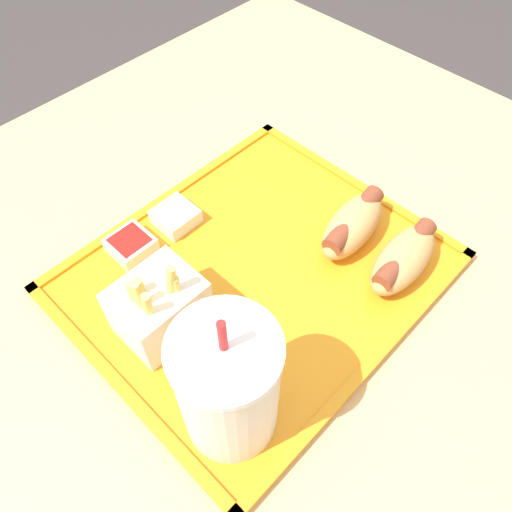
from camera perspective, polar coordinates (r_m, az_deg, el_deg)
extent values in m
plane|color=#383333|center=(1.26, 1.50, -21.28)|extent=(8.00, 8.00, 0.00)
cube|color=tan|center=(0.91, 1.99, -15.19)|extent=(1.01, 0.98, 0.72)
cube|color=orange|center=(0.59, 0.00, -2.05)|extent=(0.40, 0.34, 0.01)
cube|color=orange|center=(0.67, -10.36, 6.53)|extent=(0.40, 0.01, 0.00)
cube|color=orange|center=(0.54, 13.07, -11.74)|extent=(0.40, 0.01, 0.00)
cube|color=orange|center=(0.69, 11.57, 8.00)|extent=(0.01, 0.34, 0.00)
cube|color=orange|center=(0.53, -15.31, -14.04)|extent=(0.01, 0.34, 0.00)
cylinder|color=silver|center=(0.44, -3.17, -14.91)|extent=(0.09, 0.09, 0.14)
cylinder|color=white|center=(0.37, -3.68, -10.65)|extent=(0.09, 0.09, 0.01)
cylinder|color=red|center=(0.35, -3.86, -9.11)|extent=(0.01, 0.01, 0.03)
ellipsoid|color=tan|center=(0.59, 16.45, -0.34)|extent=(0.12, 0.06, 0.05)
cylinder|color=brown|center=(0.58, 16.69, 0.29)|extent=(0.11, 0.03, 0.02)
ellipsoid|color=tan|center=(0.61, 10.96, 3.46)|extent=(0.12, 0.07, 0.05)
cylinder|color=brown|center=(0.60, 11.12, 4.12)|extent=(0.11, 0.04, 0.02)
cube|color=silver|center=(0.53, -10.99, -5.84)|extent=(0.09, 0.07, 0.07)
cylinder|color=#EACC60|center=(0.49, -12.02, -6.64)|extent=(0.01, 0.01, 0.07)
cylinder|color=#EACC60|center=(0.50, -9.74, -4.05)|extent=(0.02, 0.02, 0.07)
cylinder|color=#EACC60|center=(0.51, -12.86, -4.54)|extent=(0.01, 0.01, 0.06)
cylinder|color=#EACC60|center=(0.49, -12.93, -5.50)|extent=(0.01, 0.02, 0.06)
cylinder|color=#EACC60|center=(0.50, -8.99, -4.50)|extent=(0.01, 0.01, 0.06)
cylinder|color=#EACC60|center=(0.50, -13.48, -5.52)|extent=(0.02, 0.02, 0.06)
cube|color=silver|center=(0.63, -9.17, 4.47)|extent=(0.05, 0.05, 0.02)
cube|color=white|center=(0.62, -9.29, 5.04)|extent=(0.04, 0.04, 0.00)
cube|color=silver|center=(0.61, -14.09, 1.20)|extent=(0.05, 0.05, 0.02)
cube|color=#B21914|center=(0.60, -14.27, 1.76)|extent=(0.04, 0.04, 0.00)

